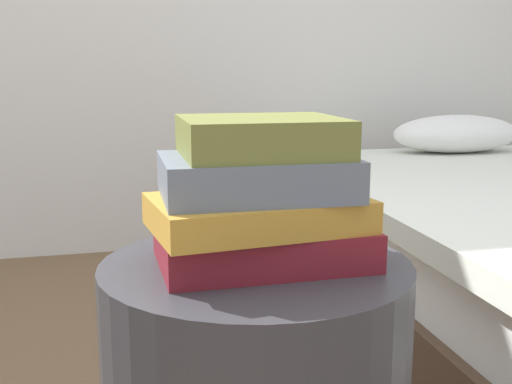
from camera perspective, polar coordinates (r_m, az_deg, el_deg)
name	(u,v)px	position (r m, az deg, el deg)	size (l,w,h in m)	color
book_maroon	(263,244)	(0.92, 0.62, -4.74)	(0.30, 0.20, 0.05)	maroon
book_ochre	(257,213)	(0.90, 0.13, -1.90)	(0.30, 0.19, 0.05)	#B7842D
book_slate	(256,176)	(0.90, 0.00, 1.46)	(0.27, 0.19, 0.06)	slate
book_olive	(261,136)	(0.90, 0.45, 5.05)	(0.22, 0.20, 0.05)	olive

